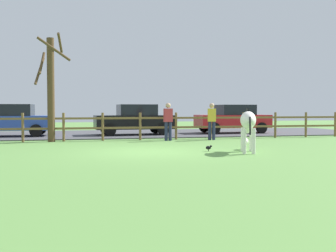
# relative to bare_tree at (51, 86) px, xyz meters

# --- Properties ---
(ground_plane) EXTENTS (60.00, 60.00, 0.00)m
(ground_plane) POSITION_rel_bare_tree_xyz_m (3.26, -4.90, -2.35)
(ground_plane) COLOR #5B8C42
(parking_asphalt) EXTENTS (28.00, 7.40, 0.05)m
(parking_asphalt) POSITION_rel_bare_tree_xyz_m (3.26, 4.40, -2.32)
(parking_asphalt) COLOR #47474C
(parking_asphalt) RESTS_ON ground_plane
(paddock_fence) EXTENTS (21.57, 0.11, 1.22)m
(paddock_fence) POSITION_rel_bare_tree_xyz_m (2.99, 0.10, -1.66)
(paddock_fence) COLOR brown
(paddock_fence) RESTS_ON ground_plane
(bare_tree) EXTENTS (1.50, 1.51, 4.52)m
(bare_tree) POSITION_rel_bare_tree_xyz_m (0.00, 0.00, 0.00)
(bare_tree) COLOR #513A23
(bare_tree) RESTS_ON ground_plane
(zebra) EXTENTS (0.92, 1.86, 1.41)m
(zebra) POSITION_rel_bare_tree_xyz_m (6.28, -5.81, -1.42)
(zebra) COLOR white
(zebra) RESTS_ON ground_plane
(crow_on_grass) EXTENTS (0.22, 0.10, 0.20)m
(crow_on_grass) POSITION_rel_bare_tree_xyz_m (5.17, -5.25, -2.22)
(crow_on_grass) COLOR black
(crow_on_grass) RESTS_ON ground_plane
(parked_car_black) EXTENTS (4.06, 2.00, 1.56)m
(parked_car_black) POSITION_rel_bare_tree_xyz_m (4.04, 3.14, -1.50)
(parked_car_black) COLOR black
(parked_car_black) RESTS_ON parking_asphalt
(parked_car_red) EXTENTS (4.00, 1.88, 1.56)m
(parked_car_red) POSITION_rel_bare_tree_xyz_m (9.60, 3.40, -1.50)
(parked_car_red) COLOR red
(parked_car_red) RESTS_ON parking_asphalt
(parked_car_blue) EXTENTS (4.09, 2.06, 1.56)m
(parked_car_blue) POSITION_rel_bare_tree_xyz_m (-2.06, 3.38, -1.50)
(parked_car_blue) COLOR #2D4CAD
(parked_car_blue) RESTS_ON parking_asphalt
(visitor_left_of_tree) EXTENTS (0.37, 0.24, 1.64)m
(visitor_left_of_tree) POSITION_rel_bare_tree_xyz_m (4.92, -0.61, -1.44)
(visitor_left_of_tree) COLOR #232847
(visitor_left_of_tree) RESTS_ON ground_plane
(visitor_right_of_tree) EXTENTS (0.41, 0.31, 1.64)m
(visitor_right_of_tree) POSITION_rel_bare_tree_xyz_m (6.92, -0.62, -1.44)
(visitor_right_of_tree) COLOR #232847
(visitor_right_of_tree) RESTS_ON ground_plane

